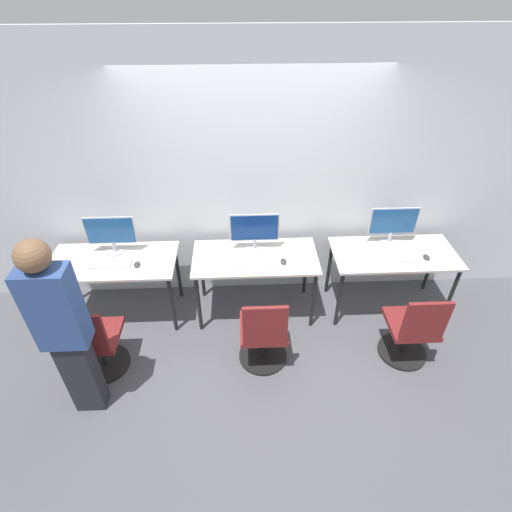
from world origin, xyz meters
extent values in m
plane|color=#4C4C51|center=(0.00, 0.00, 0.00)|extent=(20.00, 20.00, 0.00)
cube|color=silver|center=(0.00, 0.76, 1.40)|extent=(12.00, 0.05, 2.80)
cube|color=#BCB7AD|center=(-1.46, 0.32, 0.74)|extent=(1.29, 0.64, 0.02)
cylinder|color=black|center=(-2.06, 0.05, 0.37)|extent=(0.04, 0.04, 0.73)
cylinder|color=black|center=(-0.87, 0.05, 0.37)|extent=(0.04, 0.04, 0.73)
cylinder|color=black|center=(-2.06, 0.59, 0.37)|extent=(0.04, 0.04, 0.73)
cylinder|color=black|center=(-0.87, 0.59, 0.37)|extent=(0.04, 0.04, 0.73)
cylinder|color=#B2B2B7|center=(-1.46, 0.47, 0.76)|extent=(0.18, 0.18, 0.01)
cylinder|color=#B2B2B7|center=(-1.46, 0.47, 0.82)|extent=(0.04, 0.04, 0.11)
cube|color=#B2B2B7|center=(-1.46, 0.48, 1.02)|extent=(0.50, 0.01, 0.31)
cube|color=navy|center=(-1.46, 0.47, 1.02)|extent=(0.48, 0.01, 0.29)
cube|color=silver|center=(-1.46, 0.25, 0.77)|extent=(0.42, 0.14, 0.02)
ellipsoid|color=#333333|center=(-1.19, 0.22, 0.77)|extent=(0.06, 0.09, 0.03)
cylinder|color=black|center=(-1.51, -0.39, 0.01)|extent=(0.48, 0.48, 0.03)
cylinder|color=black|center=(-1.51, -0.39, 0.21)|extent=(0.04, 0.04, 0.36)
cube|color=maroon|center=(-1.51, -0.39, 0.42)|extent=(0.44, 0.44, 0.05)
cube|color=maroon|center=(-1.51, -0.59, 0.66)|extent=(0.40, 0.04, 0.44)
cube|color=#232328|center=(-1.51, -0.81, 0.41)|extent=(0.25, 0.16, 0.83)
cube|color=navy|center=(-1.51, -0.81, 1.19)|extent=(0.36, 0.20, 0.72)
sphere|color=brown|center=(-1.51, -0.81, 1.66)|extent=(0.23, 0.23, 0.23)
cube|color=#BCB7AD|center=(0.00, 0.32, 0.74)|extent=(1.29, 0.64, 0.02)
cylinder|color=black|center=(-0.60, 0.05, 0.37)|extent=(0.04, 0.04, 0.73)
cylinder|color=black|center=(0.60, 0.05, 0.37)|extent=(0.04, 0.04, 0.73)
cylinder|color=black|center=(-0.60, 0.59, 0.37)|extent=(0.04, 0.04, 0.73)
cylinder|color=black|center=(0.60, 0.59, 0.37)|extent=(0.04, 0.04, 0.73)
cylinder|color=#B2B2B7|center=(0.00, 0.46, 0.76)|extent=(0.18, 0.18, 0.01)
cylinder|color=#B2B2B7|center=(0.00, 0.46, 0.82)|extent=(0.04, 0.04, 0.11)
cube|color=#B2B2B7|center=(0.00, 0.46, 1.02)|extent=(0.50, 0.01, 0.31)
cube|color=navy|center=(0.00, 0.45, 1.02)|extent=(0.48, 0.01, 0.29)
cube|color=silver|center=(0.00, 0.18, 0.77)|extent=(0.42, 0.14, 0.02)
ellipsoid|color=#333333|center=(0.28, 0.20, 0.77)|extent=(0.06, 0.09, 0.03)
cylinder|color=black|center=(0.05, -0.36, 0.01)|extent=(0.48, 0.48, 0.03)
cylinder|color=black|center=(0.05, -0.36, 0.21)|extent=(0.04, 0.04, 0.36)
cube|color=maroon|center=(0.05, -0.36, 0.42)|extent=(0.44, 0.44, 0.05)
cube|color=maroon|center=(0.05, -0.56, 0.66)|extent=(0.40, 0.04, 0.44)
cube|color=#BCB7AD|center=(1.46, 0.32, 0.74)|extent=(1.29, 0.64, 0.02)
cylinder|color=black|center=(0.87, 0.05, 0.37)|extent=(0.04, 0.04, 0.73)
cylinder|color=black|center=(2.06, 0.05, 0.37)|extent=(0.04, 0.04, 0.73)
cylinder|color=black|center=(0.87, 0.59, 0.37)|extent=(0.04, 0.04, 0.73)
cylinder|color=black|center=(2.06, 0.59, 0.37)|extent=(0.04, 0.04, 0.73)
cylinder|color=#B2B2B7|center=(1.46, 0.52, 0.76)|extent=(0.18, 0.18, 0.01)
cylinder|color=#B2B2B7|center=(1.46, 0.52, 0.82)|extent=(0.04, 0.04, 0.11)
cube|color=#B2B2B7|center=(1.46, 0.52, 1.02)|extent=(0.50, 0.01, 0.31)
cube|color=navy|center=(1.46, 0.51, 1.02)|extent=(0.48, 0.01, 0.29)
cube|color=silver|center=(1.46, 0.20, 0.77)|extent=(0.42, 0.14, 0.02)
ellipsoid|color=#333333|center=(1.75, 0.21, 0.77)|extent=(0.06, 0.09, 0.03)
cylinder|color=black|center=(1.46, -0.37, 0.01)|extent=(0.48, 0.48, 0.03)
cylinder|color=black|center=(1.46, -0.37, 0.21)|extent=(0.04, 0.04, 0.36)
cube|color=maroon|center=(1.46, -0.37, 0.42)|extent=(0.44, 0.44, 0.05)
cube|color=maroon|center=(1.46, -0.57, 0.66)|extent=(0.40, 0.04, 0.44)
camera|label=1|loc=(-0.14, -2.96, 3.23)|focal=28.00mm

